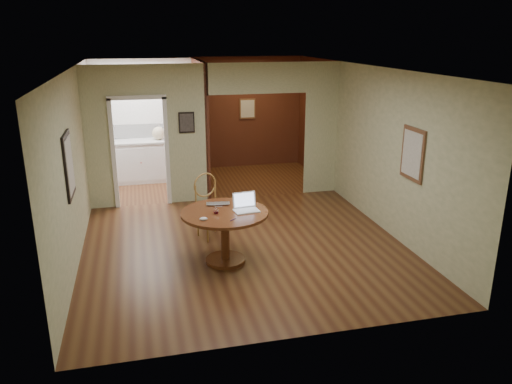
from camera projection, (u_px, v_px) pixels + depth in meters
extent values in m
plane|color=#472414|center=(245.00, 248.00, 7.86)|extent=(5.00, 5.00, 0.00)
plane|color=silver|center=(244.00, 73.00, 7.04)|extent=(5.00, 5.00, 0.00)
plane|color=beige|center=(296.00, 225.00, 5.14)|extent=(5.00, 0.00, 5.00)
plane|color=beige|center=(68.00, 176.00, 6.90)|extent=(0.00, 5.00, 5.00)
plane|color=beige|center=(397.00, 156.00, 8.01)|extent=(0.00, 5.00, 5.00)
cube|color=beige|center=(98.00, 139.00, 9.27)|extent=(0.50, 2.70, 0.04)
cube|color=beige|center=(187.00, 135.00, 9.63)|extent=(0.80, 2.70, 0.04)
cube|color=beige|center=(321.00, 129.00, 10.24)|extent=(0.70, 2.70, 0.04)
plane|color=white|center=(145.00, 120.00, 11.32)|extent=(2.70, 0.00, 2.70)
plane|color=#3E1B12|center=(247.00, 113.00, 12.34)|extent=(2.70, 0.00, 2.70)
cube|color=#3E1B12|center=(199.00, 123.00, 10.88)|extent=(0.08, 2.50, 2.70)
cube|color=black|center=(69.00, 165.00, 6.86)|extent=(0.03, 0.70, 0.90)
cube|color=brown|center=(413.00, 154.00, 7.49)|extent=(0.03, 0.60, 0.80)
cube|color=black|center=(187.00, 122.00, 9.54)|extent=(0.30, 0.03, 0.40)
cube|color=silver|center=(247.00, 109.00, 12.29)|extent=(0.40, 0.03, 0.50)
cube|color=white|center=(145.00, 131.00, 11.38)|extent=(2.00, 0.02, 0.32)
cylinder|color=brown|center=(226.00, 260.00, 7.39)|extent=(0.59, 0.59, 0.05)
cylinder|color=brown|center=(225.00, 237.00, 7.28)|extent=(0.13, 0.13, 0.68)
cylinder|color=brown|center=(225.00, 213.00, 7.17)|extent=(1.26, 1.26, 0.04)
cylinder|color=#AD803D|center=(211.00, 209.00, 8.15)|extent=(0.58, 0.58, 0.03)
cylinder|color=#AD803D|center=(207.00, 228.00, 8.01)|extent=(0.03, 0.03, 0.48)
cylinder|color=#AD803D|center=(225.00, 224.00, 8.19)|extent=(0.03, 0.03, 0.48)
cylinder|color=#AD803D|center=(198.00, 222.00, 8.27)|extent=(0.03, 0.03, 0.48)
cylinder|color=#AD803D|center=(215.00, 218.00, 8.44)|extent=(0.03, 0.03, 0.48)
cylinder|color=#AD803D|center=(196.00, 197.00, 8.12)|extent=(0.03, 0.03, 0.39)
cylinder|color=#AD803D|center=(215.00, 193.00, 8.32)|extent=(0.03, 0.03, 0.39)
torus|color=#AD803D|center=(205.00, 185.00, 8.17)|extent=(0.40, 0.18, 0.41)
cube|color=white|center=(246.00, 211.00, 7.17)|extent=(0.37, 0.28, 0.02)
cube|color=silver|center=(247.00, 211.00, 7.14)|extent=(0.31, 0.16, 0.00)
cube|color=white|center=(244.00, 200.00, 7.27)|extent=(0.35, 0.10, 0.23)
cube|color=#97A3C0|center=(244.00, 200.00, 7.26)|extent=(0.31, 0.08, 0.19)
imported|color=#B1B0B5|center=(218.00, 205.00, 7.39)|extent=(0.37, 0.26, 0.03)
ellipsoid|color=white|center=(203.00, 219.00, 6.82)|extent=(0.11, 0.06, 0.05)
cylinder|color=#0D0B52|center=(233.00, 220.00, 6.84)|extent=(0.10, 0.08, 0.01)
cube|color=white|center=(148.00, 161.00, 11.32)|extent=(2.00, 0.55, 0.90)
cube|color=silver|center=(146.00, 141.00, 11.17)|extent=(2.06, 0.60, 0.04)
sphere|color=#B20C0C|center=(141.00, 163.00, 11.00)|extent=(0.03, 0.03, 0.03)
sphere|color=#B20C0C|center=(187.00, 160.00, 11.22)|extent=(0.03, 0.03, 0.03)
ellipsoid|color=beige|center=(159.00, 133.00, 11.18)|extent=(0.30, 0.26, 0.29)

